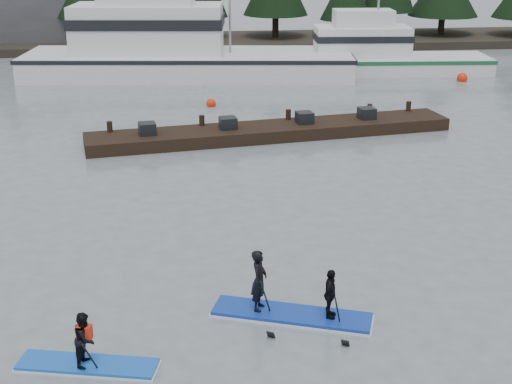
{
  "coord_description": "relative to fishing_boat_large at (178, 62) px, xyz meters",
  "views": [
    {
      "loc": [
        -2.2,
        -14.42,
        8.75
      ],
      "look_at": [
        0.0,
        6.0,
        1.1
      ],
      "focal_mm": 50.0,
      "sensor_mm": 36.0,
      "label": 1
    }
  ],
  "objects": [
    {
      "name": "paddleboard_duo",
      "position": [
        2.48,
        -29.83,
        -0.37
      ],
      "size": [
        3.86,
        2.11,
        2.12
      ],
      "rotation": [
        0.0,
        0.0,
        -0.34
      ],
      "color": "#1135A6",
      "rests_on": "ground"
    },
    {
      "name": "fishing_boat_large",
      "position": [
        0.0,
        0.0,
        0.0
      ],
      "size": [
        20.54,
        7.67,
        11.05
      ],
      "rotation": [
        0.0,
        0.0,
        -0.11
      ],
      "color": "white",
      "rests_on": "ground"
    },
    {
      "name": "buoy_c",
      "position": [
        17.05,
        -3.36,
        -0.86
      ],
      "size": [
        0.64,
        0.64,
        0.64
      ],
      "primitive_type": "sphere",
      "color": "red",
      "rests_on": "ground"
    },
    {
      "name": "ground",
      "position": [
        2.25,
        -30.13,
        -0.86
      ],
      "size": [
        160.0,
        160.0,
        0.0
      ],
      "primitive_type": "plane",
      "color": "slate",
      "rests_on": "ground"
    },
    {
      "name": "far_shore",
      "position": [
        2.25,
        11.87,
        -0.56
      ],
      "size": [
        70.0,
        8.0,
        0.6
      ],
      "primitive_type": "cube",
      "color": "#2D281E",
      "rests_on": "ground"
    },
    {
      "name": "treeline",
      "position": [
        2.25,
        11.87,
        -0.86
      ],
      "size": [
        60.0,
        4.0,
        8.0
      ],
      "primitive_type": null,
      "color": "black",
      "rests_on": "ground"
    },
    {
      "name": "buoy_b",
      "position": [
        1.62,
        -8.19,
        -0.86
      ],
      "size": [
        0.51,
        0.51,
        0.51
      ],
      "primitive_type": "sphere",
      "color": "red",
      "rests_on": "ground"
    },
    {
      "name": "floating_dock",
      "position": [
        4.03,
        -14.33,
        -0.59
      ],
      "size": [
        16.42,
        4.75,
        0.54
      ],
      "primitive_type": "cube",
      "rotation": [
        0.0,
        0.0,
        0.16
      ],
      "color": "black",
      "rests_on": "ground"
    },
    {
      "name": "paddleboard_solo",
      "position": [
        -2.12,
        -31.41,
        -0.42
      ],
      "size": [
        3.05,
        1.37,
        1.8
      ],
      "rotation": [
        0.0,
        0.0,
        -0.23
      ],
      "color": "blue",
      "rests_on": "ground"
    },
    {
      "name": "fishing_boat_medium",
      "position": [
        12.79,
        -0.08,
        -0.31
      ],
      "size": [
        13.31,
        4.62,
        7.98
      ],
      "rotation": [
        0.0,
        0.0,
        -0.07
      ],
      "color": "white",
      "rests_on": "ground"
    },
    {
      "name": "waterfront_building",
      "position": [
        -11.75,
        13.87,
        1.64
      ],
      "size": [
        18.0,
        6.0,
        5.0
      ],
      "primitive_type": "cube",
      "color": "#4C4C51",
      "rests_on": "ground"
    }
  ]
}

